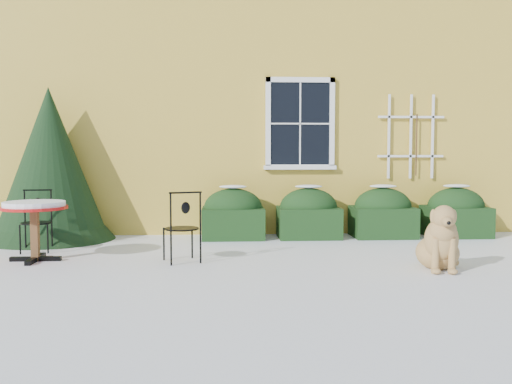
{
  "coord_description": "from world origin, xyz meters",
  "views": [
    {
      "loc": [
        -0.49,
        -7.14,
        1.47
      ],
      "look_at": [
        0.0,
        1.0,
        0.9
      ],
      "focal_mm": 40.0,
      "sensor_mm": 36.0,
      "label": 1
    }
  ],
  "objects": [
    {
      "name": "patio_chair_far",
      "position": [
        -3.24,
        1.44,
        0.46
      ],
      "size": [
        0.46,
        0.45,
        0.91
      ],
      "rotation": [
        0.0,
        0.0,
        0.13
      ],
      "color": "black",
      "rests_on": "ground"
    },
    {
      "name": "dog",
      "position": [
        2.22,
        -0.26,
        0.34
      ],
      "size": [
        0.62,
        0.92,
        0.85
      ],
      "rotation": [
        0.0,
        0.0,
        -0.15
      ],
      "color": "tan",
      "rests_on": "ground"
    },
    {
      "name": "bistro_table",
      "position": [
        -3.01,
        0.65,
        0.67
      ],
      "size": [
        0.87,
        0.87,
        0.81
      ],
      "rotation": [
        0.0,
        0.0,
        0.13
      ],
      "color": "black",
      "rests_on": "ground"
    },
    {
      "name": "hedge_row",
      "position": [
        1.65,
        2.55,
        0.4
      ],
      "size": [
        4.95,
        0.8,
        0.91
      ],
      "color": "black",
      "rests_on": "ground"
    },
    {
      "name": "house",
      "position": [
        0.0,
        7.0,
        3.22
      ],
      "size": [
        12.4,
        8.4,
        6.4
      ],
      "color": "yellow",
      "rests_on": "ground"
    },
    {
      "name": "evergreen_shrub",
      "position": [
        -3.36,
        2.57,
        1.03
      ],
      "size": [
        2.11,
        2.11,
        2.55
      ],
      "rotation": [
        0.0,
        0.0,
        0.22
      ],
      "color": "black",
      "rests_on": "ground"
    },
    {
      "name": "ground",
      "position": [
        0.0,
        0.0,
        0.0
      ],
      "size": [
        80.0,
        80.0,
        0.0
      ],
      "primitive_type": "plane",
      "color": "white",
      "rests_on": "ground"
    },
    {
      "name": "patio_chair_near",
      "position": [
        -1.01,
        0.45,
        0.48
      ],
      "size": [
        0.54,
        0.54,
        0.96
      ],
      "rotation": [
        0.0,
        0.0,
        3.48
      ],
      "color": "black",
      "rests_on": "ground"
    }
  ]
}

